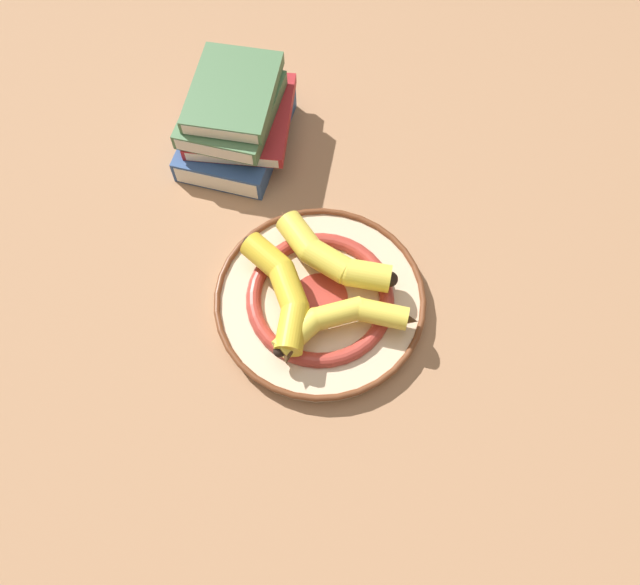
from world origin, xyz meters
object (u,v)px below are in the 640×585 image
at_px(banana_b, 342,319).
at_px(banana_c, 283,293).
at_px(decorative_bowl, 320,299).
at_px(book_stack, 235,119).
at_px(banana_a, 329,256).

xyz_separation_m(banana_b, banana_c, (0.02, 0.09, 0.00)).
bearing_deg(banana_b, banana_c, -40.26).
xyz_separation_m(decorative_bowl, banana_b, (-0.04, -0.04, 0.03)).
relative_size(decorative_bowl, book_stack, 1.41).
height_order(banana_a, banana_b, banana_a).
bearing_deg(banana_c, book_stack, -4.07).
xyz_separation_m(decorative_bowl, banana_a, (0.05, -0.00, 0.04)).
xyz_separation_m(decorative_bowl, banana_c, (-0.02, 0.05, 0.04)).
distance_m(decorative_bowl, banana_a, 0.06).
distance_m(decorative_bowl, banana_c, 0.06).
bearing_deg(decorative_bowl, book_stack, 37.69).
height_order(decorative_bowl, banana_a, banana_a).
height_order(decorative_bowl, banana_c, banana_c).
xyz_separation_m(banana_b, book_stack, (0.30, 0.24, 0.00)).
relative_size(banana_a, banana_b, 1.07).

